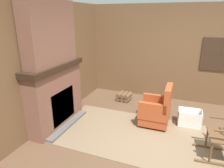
{
  "coord_description": "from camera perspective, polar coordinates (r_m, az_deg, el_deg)",
  "views": [
    {
      "loc": [
        0.31,
        -3.25,
        2.31
      ],
      "look_at": [
        -1.17,
        0.57,
        0.9
      ],
      "focal_mm": 32.0,
      "sensor_mm": 36.0,
      "label": 1
    }
  ],
  "objects": [
    {
      "name": "fireplace_hearth",
      "position": [
        4.43,
        -15.61,
        -3.28
      ],
      "size": [
        0.56,
        1.59,
        1.38
      ],
      "color": "brown",
      "rests_on": "ground"
    },
    {
      "name": "firewood_stack",
      "position": [
        5.73,
        3.47,
        -3.6
      ],
      "size": [
        0.39,
        0.38,
        0.23
      ],
      "rotation": [
        0.0,
        0.0,
        -0.07
      ],
      "color": "brown",
      "rests_on": "ground"
    },
    {
      "name": "armchair",
      "position": [
        4.48,
        12.6,
        -7.45
      ],
      "size": [
        0.65,
        0.6,
        0.94
      ],
      "rotation": [
        0.0,
        0.0,
        3.16
      ],
      "color": "#A84723",
      "rests_on": "ground"
    },
    {
      "name": "laundry_basket",
      "position": [
        4.77,
        21.28,
        -8.96
      ],
      "size": [
        0.51,
        0.35,
        0.36
      ],
      "rotation": [
        0.0,
        0.0,
        0.05
      ],
      "color": "white",
      "rests_on": "ground"
    },
    {
      "name": "chimney_breast",
      "position": [
        4.14,
        -17.37,
        13.74
      ],
      "size": [
        0.31,
        1.31,
        1.23
      ],
      "color": "brown",
      "rests_on": "fireplace_hearth"
    },
    {
      "name": "storage_case",
      "position": [
        4.59,
        -13.63,
        7.61
      ],
      "size": [
        0.17,
        0.25,
        0.13
      ],
      "color": "black",
      "rests_on": "fireplace_hearth"
    },
    {
      "name": "ground_plane",
      "position": [
        4.0,
        13.38,
        -16.92
      ],
      "size": [
        14.0,
        14.0,
        0.0
      ],
      "primitive_type": "plane",
      "color": "brown"
    },
    {
      "name": "decorative_plate_on_mantel",
      "position": [
        4.24,
        -17.39,
        7.19
      ],
      "size": [
        0.07,
        0.26,
        0.26
      ],
      "color": "red",
      "rests_on": "fireplace_hearth"
    },
    {
      "name": "area_rug",
      "position": [
        4.22,
        7.52,
        -14.32
      ],
      "size": [
        3.4,
        1.77,
        0.01
      ],
      "color": "#7A664C",
      "rests_on": "ground"
    },
    {
      "name": "oil_lamp_vase",
      "position": [
        3.94,
        -20.53,
        5.52
      ],
      "size": [
        0.11,
        0.11,
        0.27
      ],
      "color": "silver",
      "rests_on": "fireplace_hearth"
    },
    {
      "name": "wood_panel_wall_back",
      "position": [
        5.79,
        18.31,
        8.12
      ],
      "size": [
        5.43,
        0.09,
        2.62
      ],
      "color": "brown",
      "rests_on": "ground"
    },
    {
      "name": "wood_panel_wall_left",
      "position": [
        4.38,
        -18.65,
        4.8
      ],
      "size": [
        0.06,
        5.43,
        2.62
      ],
      "color": "brown",
      "rests_on": "ground"
    }
  ]
}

